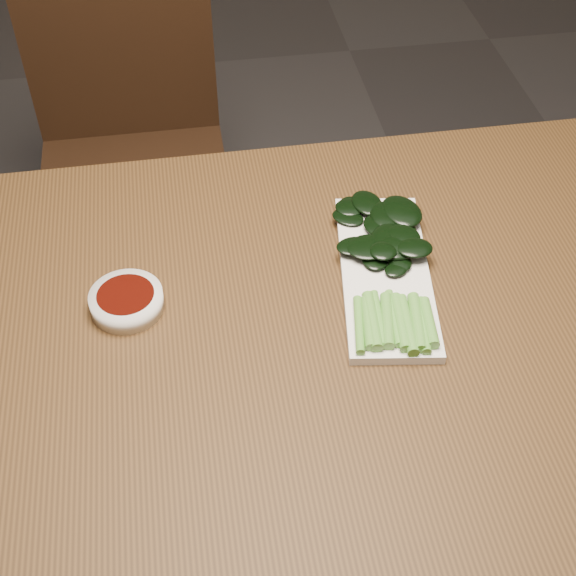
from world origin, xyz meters
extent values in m
plane|color=#2F2C2C|center=(0.00, 0.00, 0.00)|extent=(6.00, 6.00, 0.00)
cube|color=#412912|center=(0.00, 0.00, 0.73)|extent=(1.40, 0.80, 0.04)
cylinder|color=#412912|center=(0.64, 0.34, 0.35)|extent=(0.05, 0.05, 0.71)
cube|color=black|center=(-0.23, 0.75, 0.43)|extent=(0.42, 0.42, 0.04)
cylinder|color=black|center=(-0.41, 0.57, 0.21)|extent=(0.04, 0.04, 0.41)
cylinder|color=black|center=(-0.05, 0.57, 0.21)|extent=(0.04, 0.04, 0.41)
cylinder|color=black|center=(-0.41, 0.93, 0.21)|extent=(0.04, 0.04, 0.41)
cylinder|color=black|center=(-0.05, 0.93, 0.21)|extent=(0.04, 0.04, 0.41)
cube|color=black|center=(-0.23, 0.94, 0.67)|extent=(0.41, 0.03, 0.44)
cylinder|color=white|center=(-0.22, 0.07, 0.76)|extent=(0.10, 0.10, 0.03)
cylinder|color=#390A05|center=(-0.22, 0.07, 0.78)|extent=(0.08, 0.08, 0.00)
cube|color=white|center=(0.14, 0.07, 0.76)|extent=(0.17, 0.33, 0.01)
cylinder|color=#5CA338|center=(0.08, -0.03, 0.77)|extent=(0.03, 0.10, 0.01)
cylinder|color=#5CA338|center=(0.09, -0.03, 0.77)|extent=(0.03, 0.09, 0.01)
cylinder|color=#5CA338|center=(0.10, -0.03, 0.77)|extent=(0.03, 0.10, 0.02)
cylinder|color=#5CA338|center=(0.11, -0.02, 0.77)|extent=(0.02, 0.09, 0.01)
cylinder|color=#5CA338|center=(0.12, -0.03, 0.77)|extent=(0.03, 0.09, 0.02)
cylinder|color=#5CA338|center=(0.13, -0.03, 0.77)|extent=(0.02, 0.10, 0.01)
cylinder|color=#5CA338|center=(0.14, -0.04, 0.77)|extent=(0.03, 0.09, 0.02)
cylinder|color=#5CA338|center=(0.14, -0.04, 0.77)|extent=(0.02, 0.10, 0.02)
cylinder|color=#5CA338|center=(0.16, -0.04, 0.77)|extent=(0.03, 0.10, 0.02)
cylinder|color=#5CA338|center=(0.16, -0.05, 0.77)|extent=(0.03, 0.09, 0.01)
cylinder|color=#5CA338|center=(0.17, -0.04, 0.77)|extent=(0.02, 0.08, 0.02)
ellipsoid|color=black|center=(0.19, 0.17, 0.78)|extent=(0.07, 0.09, 0.01)
ellipsoid|color=black|center=(0.17, 0.15, 0.77)|extent=(0.10, 0.10, 0.01)
ellipsoid|color=black|center=(0.16, 0.17, 0.77)|extent=(0.04, 0.06, 0.01)
ellipsoid|color=black|center=(0.16, 0.10, 0.77)|extent=(0.07, 0.06, 0.01)
ellipsoid|color=black|center=(0.18, 0.12, 0.78)|extent=(0.07, 0.07, 0.01)
ellipsoid|color=black|center=(0.15, 0.12, 0.78)|extent=(0.08, 0.09, 0.01)
ellipsoid|color=black|center=(0.13, 0.10, 0.78)|extent=(0.07, 0.05, 0.01)
ellipsoid|color=black|center=(0.15, 0.20, 0.77)|extent=(0.05, 0.07, 0.01)
ellipsoid|color=black|center=(0.12, 0.20, 0.77)|extent=(0.05, 0.05, 0.01)
ellipsoid|color=black|center=(0.11, 0.11, 0.78)|extent=(0.06, 0.04, 0.01)
ellipsoid|color=black|center=(0.19, 0.09, 0.78)|extent=(0.06, 0.05, 0.01)
ellipsoid|color=black|center=(0.16, 0.10, 0.78)|extent=(0.07, 0.05, 0.01)
ellipsoid|color=black|center=(0.12, 0.21, 0.77)|extent=(0.05, 0.06, 0.01)
ellipsoid|color=black|center=(0.11, 0.18, 0.77)|extent=(0.06, 0.06, 0.01)
ellipsoid|color=black|center=(0.14, 0.09, 0.78)|extent=(0.06, 0.06, 0.01)
ellipsoid|color=black|center=(0.16, 0.08, 0.77)|extent=(0.04, 0.05, 0.01)
ellipsoid|color=black|center=(0.13, 0.09, 0.77)|extent=(0.04, 0.05, 0.01)
ellipsoid|color=black|center=(0.16, 0.06, 0.77)|extent=(0.04, 0.04, 0.01)
ellipsoid|color=black|center=(0.13, 0.09, 0.77)|extent=(0.04, 0.05, 0.01)
camera|label=1|loc=(-0.12, -0.70, 1.55)|focal=50.00mm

